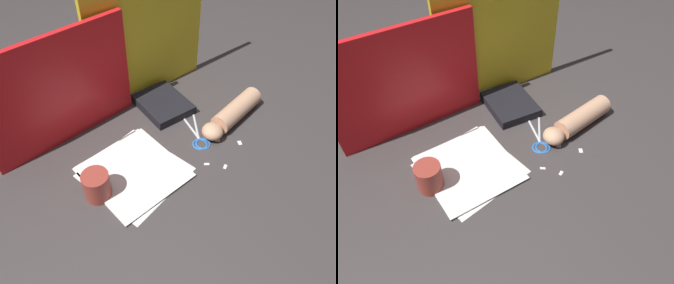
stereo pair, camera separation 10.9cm
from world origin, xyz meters
The scene contains 12 objects.
ground_plane centered at (0.00, 0.00, 0.00)m, with size 6.00×6.00×0.00m, color #3D3838.
backdrop_panel_left centered at (-0.18, 0.35, 0.20)m, with size 0.53×0.05×0.39m.
backdrop_panel_center centered at (0.21, 0.35, 0.30)m, with size 0.51×0.07×0.59m.
paper_stack centered at (-0.13, 0.06, 0.00)m, with size 0.31×0.32×0.01m.
book_closed centered at (0.17, 0.23, 0.02)m, with size 0.20×0.24×0.04m.
scissors centered at (0.14, 0.01, 0.00)m, with size 0.14×0.18×0.01m.
hand_forearm centered at (0.29, -0.01, 0.04)m, with size 0.31×0.10×0.07m.
paper_scrap_near centered at (0.23, -0.11, 0.00)m, with size 0.02×0.02×0.00m.
paper_scrap_mid centered at (0.07, -0.09, 0.00)m, with size 0.02×0.02×0.00m.
paper_scrap_far centered at (0.18, -0.04, 0.00)m, with size 0.03×0.03×0.00m.
paper_scrap_side centered at (0.10, -0.14, 0.00)m, with size 0.02×0.02×0.00m.
mug centered at (-0.27, 0.07, 0.05)m, with size 0.08×0.08×0.10m.
Camera 1 is at (-0.53, -0.50, 0.85)m, focal length 35.00 mm.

